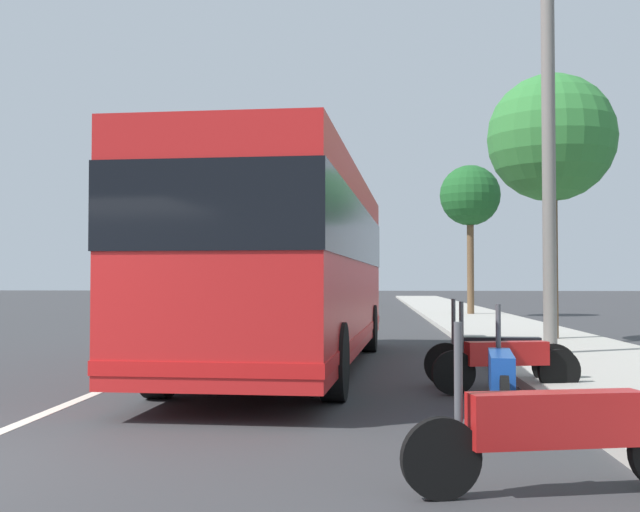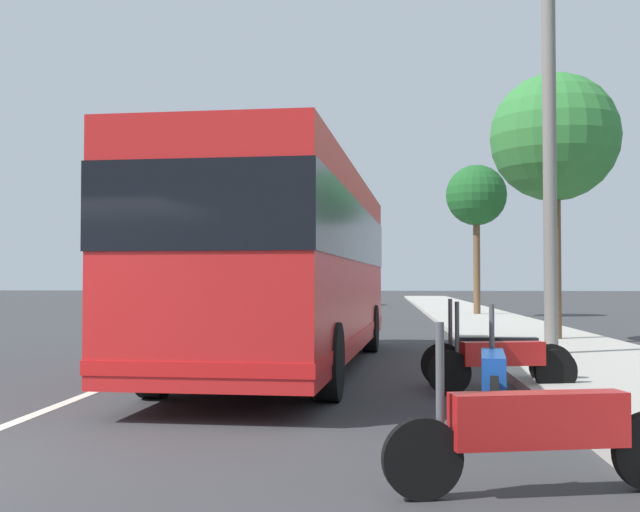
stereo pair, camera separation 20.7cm
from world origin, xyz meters
name	(u,v)px [view 2 (the right image)]	position (x,y,z in m)	size (l,w,h in m)	color
sidewalk_curb	(569,354)	(10.00, -7.63, 0.07)	(110.00, 3.60, 0.14)	#B2ADA3
lane_divider_line	(191,354)	(10.00, 0.00, 0.00)	(110.00, 0.16, 0.01)	silver
coach_bus	(289,260)	(7.48, -2.33, 1.89)	(11.09, 3.18, 3.31)	red
motorcycle_mid_row	(537,430)	(-0.33, -5.05, 0.47)	(0.58, 2.24, 1.24)	black
motorcycle_nearest_curb	(493,379)	(2.52, -5.13, 0.48)	(2.29, 0.39, 1.26)	black
motorcycle_angled	(502,360)	(4.71, -5.55, 0.46)	(0.51, 2.05, 1.25)	black
motorcycle_far_end	(496,355)	(5.43, -5.56, 0.46)	(0.27, 2.16, 1.26)	black
car_oncoming	(353,294)	(42.82, -2.11, 0.71)	(4.05, 1.89, 1.46)	#2D7238
car_side_street	(233,300)	(25.53, 2.08, 0.73)	(4.36, 1.93, 1.53)	#2D7238
roadside_tree_mid_block	(555,138)	(13.22, -8.08, 4.95)	(3.08, 3.08, 6.51)	brown
roadside_tree_far_block	(476,197)	(27.16, -7.84, 5.02)	(2.52, 2.52, 6.34)	brown
utility_pole	(550,177)	(9.33, -7.15, 3.52)	(0.26, 0.26, 7.04)	slate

